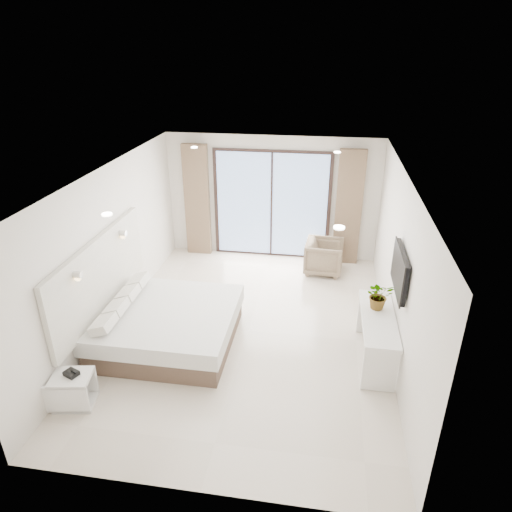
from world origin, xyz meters
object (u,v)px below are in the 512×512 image
Objects in this scene: bed at (167,325)px; nightstand at (74,390)px; console_desk at (377,328)px; armchair at (324,255)px.

nightstand is (-0.78, -1.55, -0.08)m from bed.
nightstand is at bearing -158.46° from console_desk.
bed is 3.80m from armchair.
nightstand is 0.37× the size of console_desk.
console_desk is 2.97m from armchair.
nightstand is 0.74× the size of armchair.
console_desk is at bearing 11.81° from nightstand.
bed is 3.29m from console_desk.
armchair is (-0.84, 2.84, -0.17)m from console_desk.
bed is 1.35× the size of console_desk.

